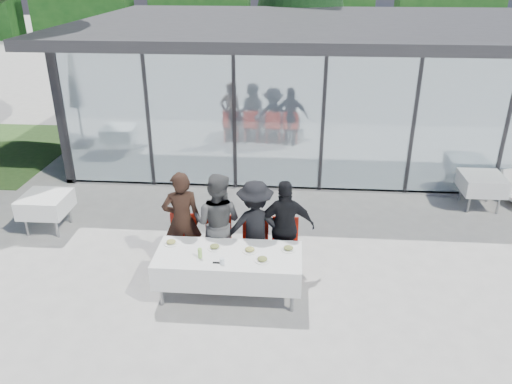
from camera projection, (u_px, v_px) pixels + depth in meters
ground at (264, 293)px, 8.01m from camera, size 90.00×90.00×0.00m
pavilion at (351, 65)px, 14.37m from camera, size 14.80×8.80×3.44m
treeline at (261, 7)px, 32.59m from camera, size 62.50×2.00×4.40m
dining_table at (229, 265)px, 7.76m from camera, size 2.26×0.96×0.75m
diner_a at (182, 221)px, 8.38m from camera, size 0.80×0.80×1.77m
diner_chair_a at (183, 239)px, 8.50m from camera, size 0.44×0.44×0.97m
diner_b at (217, 222)px, 8.34m from camera, size 1.01×1.01×1.75m
diner_chair_b at (218, 240)px, 8.46m from camera, size 0.44×0.44×0.97m
diner_c at (255, 227)px, 8.32m from camera, size 1.21×1.21×1.64m
diner_chair_c at (255, 242)px, 8.41m from camera, size 0.44×0.44×0.97m
diner_d at (285, 227)px, 8.28m from camera, size 1.09×1.09×1.66m
diner_chair_d at (285, 243)px, 8.38m from camera, size 0.44×0.44×0.97m
plate_a at (171, 242)px, 7.93m from camera, size 0.23×0.23×0.07m
plate_b at (215, 247)px, 7.80m from camera, size 0.23×0.23×0.07m
plate_c at (250, 250)px, 7.72m from camera, size 0.23×0.23×0.07m
plate_d at (288, 249)px, 7.76m from camera, size 0.23×0.23×0.07m
plate_extra at (262, 259)px, 7.47m from camera, size 0.23×0.23×0.07m
juice_bottle at (200, 253)px, 7.54m from camera, size 0.06×0.06×0.16m
drinking_glasses at (222, 261)px, 7.39m from camera, size 0.07×0.07×0.10m
folded_eyeglasses at (217, 263)px, 7.43m from camera, size 0.14×0.03×0.01m
spare_table_left at (46, 204)px, 9.70m from camera, size 0.86×0.86×0.74m
spare_table_right at (482, 183)px, 10.60m from camera, size 0.86×0.86×0.74m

